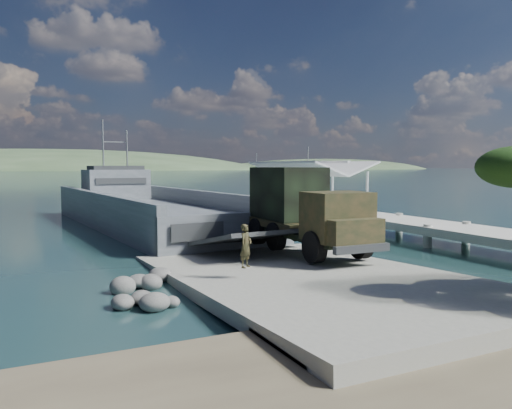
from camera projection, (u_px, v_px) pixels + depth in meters
name	position (u px, v px, depth m)	size (l,w,h in m)	color
ground	(296.00, 281.00, 21.10)	(1400.00, 1400.00, 0.00)	#1C4544
boat_ramp	(308.00, 280.00, 20.19)	(10.00, 18.00, 0.50)	gray
shoreline_rocks	(147.00, 294.00, 18.86)	(3.20, 5.60, 0.90)	#525150
distant_headlands	(76.00, 170.00, 545.24)	(1000.00, 240.00, 48.00)	#364C30
pier	(316.00, 203.00, 43.47)	(6.40, 44.00, 6.10)	#A8A99F
landing_craft	(149.00, 216.00, 40.06)	(10.93, 34.17, 10.00)	#4D555B
military_truck	(303.00, 209.00, 25.66)	(3.19, 9.28, 4.27)	black
soldier	(246.00, 256.00, 19.42)	(0.62, 0.41, 1.71)	black
sailboat_near	(309.00, 207.00, 54.72)	(3.42, 6.09, 7.13)	silver
sailboat_far	(257.00, 201.00, 63.65)	(2.79, 5.63, 6.60)	silver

